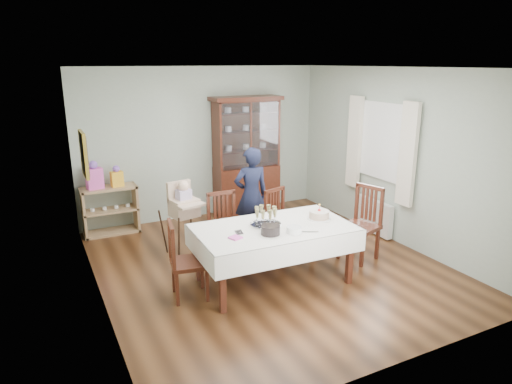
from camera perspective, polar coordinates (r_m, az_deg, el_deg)
floor at (r=6.55m, az=1.49°, el=-9.06°), size 5.00×5.00×0.00m
room_shell at (r=6.49m, az=-0.62°, el=6.52°), size 5.00×5.00×5.00m
dining_table at (r=5.93m, az=2.19°, el=-7.77°), size 2.04×1.22×0.76m
china_cabinet at (r=8.45m, az=-1.20°, el=4.74°), size 1.30×0.48×2.18m
sideboard at (r=7.94m, az=-17.75°, el=-2.18°), size 0.90×0.38×0.80m
picture_frame at (r=6.16m, az=-20.75°, el=4.44°), size 0.04×0.48×0.58m
window at (r=7.57m, az=15.54°, el=6.12°), size 0.04×1.02×1.22m
curtain_left at (r=7.11m, az=18.44°, el=4.45°), size 0.07×0.30×1.55m
curtain_right at (r=8.01m, az=12.21°, el=6.14°), size 0.07×0.30×1.55m
radiator at (r=7.83m, az=14.54°, el=-2.94°), size 0.10×0.80×0.55m
chair_far_left at (r=6.53m, az=-3.70°, el=-6.32°), size 0.46×0.46×1.00m
chair_far_right at (r=6.88m, az=3.34°, el=-5.24°), size 0.54×0.54×0.95m
chair_end_left at (r=5.66m, az=-8.48°, el=-10.24°), size 0.50×0.50×0.97m
chair_end_right at (r=6.80m, az=12.79°, el=-5.61°), size 0.60×0.60×1.06m
woman at (r=7.13m, az=-0.61°, el=-0.41°), size 0.59×0.41×1.52m
high_chair at (r=6.83m, az=-8.86°, el=-4.17°), size 0.59×0.59×1.13m
champagne_tray at (r=5.81m, az=1.23°, el=-3.49°), size 0.40×0.40×0.24m
birthday_cake at (r=6.10m, az=7.90°, el=-2.87°), size 0.31×0.31×0.21m
plate_stack_dark at (r=5.53m, az=1.82°, el=-4.75°), size 0.28×0.28×0.11m
plate_stack_white at (r=5.59m, az=4.78°, el=-4.73°), size 0.23×0.23×0.08m
napkin_stack at (r=5.42m, az=-2.59°, el=-5.72°), size 0.17×0.17×0.02m
cutlery at (r=5.58m, az=-2.47°, el=-5.13°), size 0.14×0.18×0.01m
cake_knife at (r=5.64m, az=6.31°, el=-4.97°), size 0.28×0.17×0.01m
gift_bag_pink at (r=7.74m, az=-19.56°, el=1.85°), size 0.27×0.20×0.46m
gift_bag_orange at (r=7.80m, az=-17.01°, el=1.81°), size 0.20×0.15×0.35m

